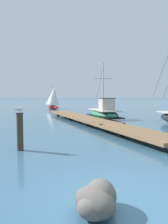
{
  "coord_description": "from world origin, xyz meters",
  "views": [
    {
      "loc": [
        -2.31,
        -4.16,
        2.26
      ],
      "look_at": [
        1.6,
        6.67,
        1.4
      ],
      "focal_mm": 36.35,
      "sensor_mm": 36.0,
      "label": 1
    }
  ],
  "objects_px": {
    "mooring_piling": "(20,131)",
    "perched_seagull": "(19,109)",
    "shore_rock_mid_cluster": "(97,200)",
    "distant_sailboat": "(53,98)",
    "fishing_boat_1": "(104,113)"
  },
  "relations": [
    {
      "from": "shore_rock_mid_cluster",
      "to": "perched_seagull",
      "type": "bearing_deg",
      "value": 99.99
    },
    {
      "from": "perched_seagull",
      "to": "distant_sailboat",
      "type": "relative_size",
      "value": 0.09
    },
    {
      "from": "shore_rock_mid_cluster",
      "to": "distant_sailboat",
      "type": "xyz_separation_m",
      "value": [
        6.22,
        32.75,
        1.48
      ]
    },
    {
      "from": "mooring_piling",
      "to": "distant_sailboat",
      "type": "xyz_separation_m",
      "value": [
        7.22,
        27.06,
        0.95
      ]
    },
    {
      "from": "mooring_piling",
      "to": "distant_sailboat",
      "type": "bearing_deg",
      "value": 75.06
    },
    {
      "from": "mooring_piling",
      "to": "perched_seagull",
      "type": "height_order",
      "value": "perched_seagull"
    },
    {
      "from": "distant_sailboat",
      "to": "mooring_piling",
      "type": "bearing_deg",
      "value": -104.94
    },
    {
      "from": "perched_seagull",
      "to": "shore_rock_mid_cluster",
      "type": "height_order",
      "value": "perched_seagull"
    },
    {
      "from": "mooring_piling",
      "to": "perched_seagull",
      "type": "xyz_separation_m",
      "value": [
        -0.01,
        0.0,
        0.89
      ]
    },
    {
      "from": "shore_rock_mid_cluster",
      "to": "distant_sailboat",
      "type": "bearing_deg",
      "value": 79.24
    },
    {
      "from": "mooring_piling",
      "to": "shore_rock_mid_cluster",
      "type": "xyz_separation_m",
      "value": [
        1.0,
        -5.69,
        -0.54
      ]
    },
    {
      "from": "perched_seagull",
      "to": "distant_sailboat",
      "type": "height_order",
      "value": "distant_sailboat"
    },
    {
      "from": "perched_seagull",
      "to": "shore_rock_mid_cluster",
      "type": "distance_m",
      "value": 5.95
    },
    {
      "from": "fishing_boat_1",
      "to": "distant_sailboat",
      "type": "distance_m",
      "value": 16.9
    },
    {
      "from": "shore_rock_mid_cluster",
      "to": "distant_sailboat",
      "type": "relative_size",
      "value": 0.27
    }
  ]
}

